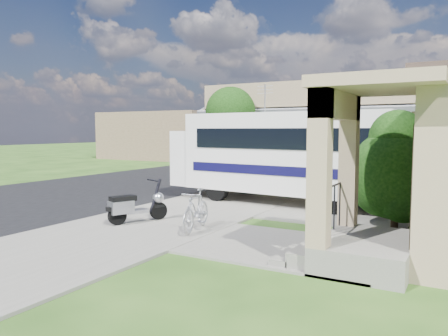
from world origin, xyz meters
The scene contains 18 objects.
ground centered at (0.00, 0.00, 0.00)m, with size 120.00×120.00×0.00m, color #1C3C10.
street_slab centered at (-7.50, 10.00, 0.01)m, with size 9.00×80.00×0.02m, color black.
sidewalk_slab centered at (-1.00, 10.00, 0.03)m, with size 4.00×80.00×0.06m, color slate.
driveway_slab centered at (1.50, 4.50, 0.03)m, with size 7.00×6.00×0.05m, color slate.
walk_slab centered at (3.00, -1.00, 0.03)m, with size 4.00×3.00×0.05m, color slate.
warehouse centered at (0.00, 13.97, 1.99)m, with size 12.50×8.40×5.04m.
distant_bldg_far centered at (-17.00, 22.00, 2.00)m, with size 10.00×8.00×4.00m, color brown.
distant_bldg_near centered at (-15.00, 34.00, 1.60)m, with size 8.00×7.00×3.20m, color #7D6A4E.
street_tree_a centered at (-3.70, 9.05, 3.25)m, with size 2.44×2.40×4.58m.
street_tree_b centered at (-3.70, 19.05, 3.39)m, with size 2.44×2.40×4.73m.
street_tree_c centered at (-3.70, 28.05, 3.10)m, with size 2.44×2.40×4.42m.
motorhome centered at (0.75, 4.37, 1.73)m, with size 8.02×3.08×4.03m.
shrub centered at (4.82, 1.74, 1.53)m, with size 2.44×2.33×2.99m.
scooter centered at (-1.38, -0.78, 0.50)m, with size 0.94×1.62×1.13m.
bicycle centered at (0.53, -0.71, 0.50)m, with size 0.47×1.67×1.01m, color #AAAAB2.
pickup_truck centered at (-5.96, 13.45, 0.82)m, with size 2.73×5.92×1.65m, color white.
van centered at (-6.46, 20.32, 0.87)m, with size 2.43×5.97×1.73m, color white.
garden_hose centered at (3.71, -0.46, 0.09)m, with size 0.40×0.40×0.18m, color #146525.
Camera 1 is at (6.27, -9.53, 2.51)m, focal length 35.00 mm.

